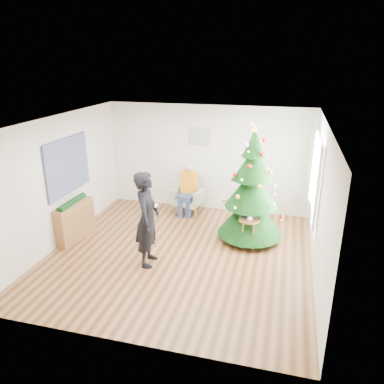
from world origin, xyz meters
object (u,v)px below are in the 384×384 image
(stool, at_px, (249,233))
(armchair, at_px, (189,199))
(standing_man, at_px, (147,219))
(christmas_tree, at_px, (252,190))
(console, at_px, (74,221))

(stool, distance_m, armchair, 2.16)
(standing_man, bearing_deg, armchair, -8.91)
(stool, height_order, armchair, armchair)
(christmas_tree, height_order, console, christmas_tree)
(christmas_tree, relative_size, stool, 3.91)
(christmas_tree, relative_size, armchair, 2.56)
(stool, relative_size, standing_man, 0.35)
(console, bearing_deg, standing_man, -7.56)
(armchair, bearing_deg, console, -125.56)
(console, bearing_deg, armchair, 53.64)
(stool, relative_size, console, 0.63)
(christmas_tree, height_order, armchair, christmas_tree)
(armchair, xyz_separation_m, standing_man, (-0.09, -2.51, 0.55))
(standing_man, bearing_deg, christmas_tree, -56.30)
(armchair, height_order, console, armchair)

